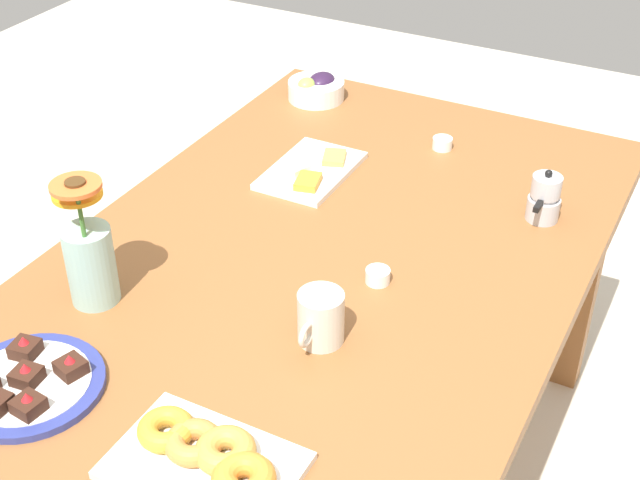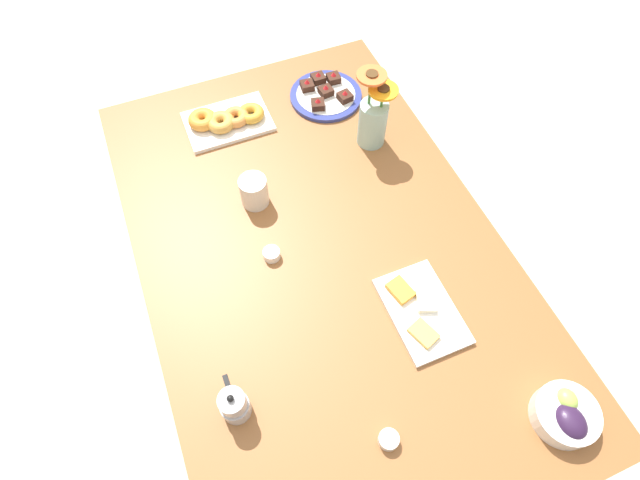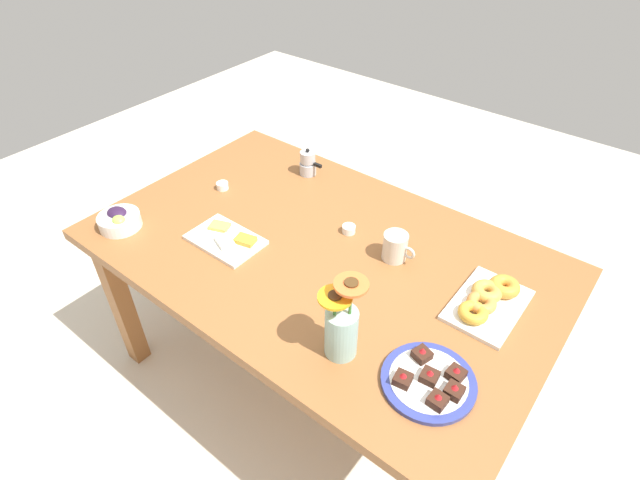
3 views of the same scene
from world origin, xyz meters
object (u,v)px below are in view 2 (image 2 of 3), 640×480
(jam_cup_honey, at_px, (272,254))
(flower_vase, at_px, (373,120))
(coffee_mug, at_px, (254,191))
(cheese_platter, at_px, (421,310))
(croissant_platter, at_px, (226,120))
(jam_cup_berry, at_px, (389,439))
(dining_table, at_px, (320,262))
(moka_pot, at_px, (234,405))
(dessert_plate, at_px, (326,94))
(grape_bowl, at_px, (566,415))

(jam_cup_honey, distance_m, flower_vase, 0.54)
(coffee_mug, relative_size, cheese_platter, 0.45)
(croissant_platter, relative_size, jam_cup_berry, 5.83)
(dining_table, distance_m, croissant_platter, 0.58)
(dining_table, bearing_deg, moka_pot, 134.16)
(dining_table, height_order, moka_pot, moka_pot)
(dining_table, bearing_deg, cheese_platter, -148.83)
(coffee_mug, relative_size, dessert_plate, 0.47)
(coffee_mug, bearing_deg, dessert_plate, -47.78)
(dining_table, relative_size, coffee_mug, 13.61)
(dining_table, bearing_deg, jam_cup_berry, 174.59)
(coffee_mug, distance_m, flower_vase, 0.44)
(coffee_mug, height_order, grape_bowl, coffee_mug)
(cheese_platter, height_order, croissant_platter, croissant_platter)
(grape_bowl, distance_m, flower_vase, 0.97)
(flower_vase, bearing_deg, croissant_platter, 59.26)
(grape_bowl, bearing_deg, coffee_mug, 28.20)
(grape_bowl, distance_m, jam_cup_berry, 0.42)
(croissant_platter, height_order, moka_pot, moka_pot)
(moka_pot, bearing_deg, dining_table, -45.84)
(croissant_platter, distance_m, flower_vase, 0.49)
(dining_table, distance_m, grape_bowl, 0.75)
(croissant_platter, height_order, dessert_plate, dessert_plate)
(dessert_plate, relative_size, moka_pot, 2.10)
(croissant_platter, xyz_separation_m, jam_cup_berry, (-1.11, -0.06, -0.01))
(dining_table, relative_size, cheese_platter, 6.15)
(grape_bowl, height_order, croissant_platter, grape_bowl)
(jam_cup_honey, bearing_deg, cheese_platter, -134.80)
(dining_table, bearing_deg, dessert_plate, -24.03)
(grape_bowl, bearing_deg, dessert_plate, 4.77)
(cheese_platter, bearing_deg, flower_vase, -12.84)
(moka_pot, bearing_deg, flower_vase, -45.10)
(moka_pot, bearing_deg, coffee_mug, -22.42)
(cheese_platter, distance_m, croissant_platter, 0.89)
(cheese_platter, relative_size, dessert_plate, 1.04)
(dining_table, distance_m, jam_cup_honey, 0.17)
(coffee_mug, distance_m, jam_cup_berry, 0.77)
(cheese_platter, relative_size, flower_vase, 0.97)
(croissant_platter, distance_m, moka_pot, 0.94)
(moka_pot, bearing_deg, cheese_platter, -83.46)
(grape_bowl, height_order, dessert_plate, grape_bowl)
(grape_bowl, xyz_separation_m, croissant_platter, (1.21, 0.46, -0.01))
(dining_table, height_order, dessert_plate, dessert_plate)
(croissant_platter, distance_m, jam_cup_honey, 0.54)
(cheese_platter, distance_m, flower_vase, 0.62)
(jam_cup_honey, relative_size, flower_vase, 0.18)
(cheese_platter, distance_m, dessert_plate, 0.85)
(jam_cup_berry, bearing_deg, jam_cup_honey, 8.66)
(jam_cup_honey, xyz_separation_m, dessert_plate, (0.54, -0.39, -0.00))
(grape_bowl, relative_size, flower_vase, 0.56)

